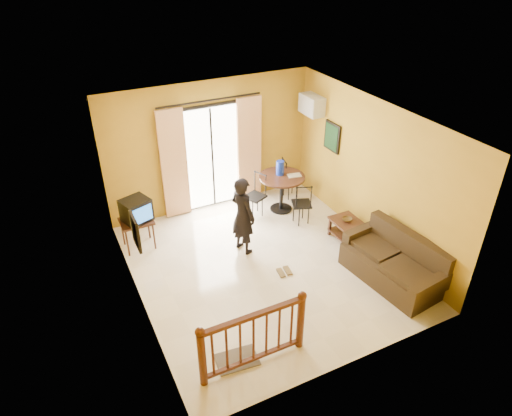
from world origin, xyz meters
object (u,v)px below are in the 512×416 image
coffee_table (351,231)px  dining_table (282,183)px  sofa (395,264)px  television (136,210)px  standing_person (243,215)px

coffee_table → dining_table: bearing=109.4°
coffee_table → sofa: 1.23m
television → sofa: television is taller
television → standing_person: bearing=-48.4°
television → standing_person: standing_person is taller
television → dining_table: television is taller
television → coffee_table: size_ratio=0.64×
coffee_table → standing_person: size_ratio=0.61×
coffee_table → sofa: size_ratio=0.48×
television → standing_person: size_ratio=0.39×
dining_table → standing_person: 1.70m
television → coffee_table: television is taller
dining_table → sofa: bearing=-78.2°
dining_table → coffee_table: bearing=-70.6°
television → standing_person: 1.99m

